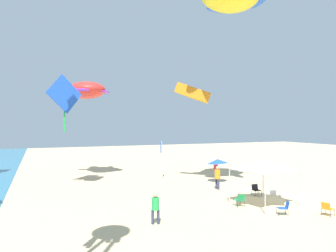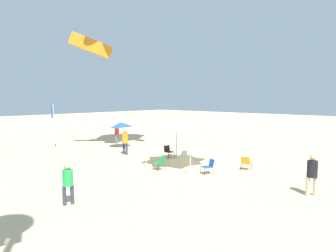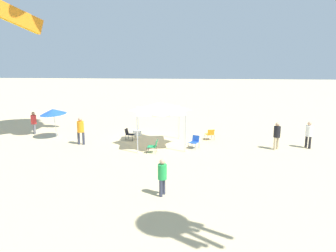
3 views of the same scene
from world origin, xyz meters
name	(u,v)px [view 1 (image 1 of 3)]	position (x,y,z in m)	size (l,w,h in m)	color
ground	(268,200)	(0.00, 0.00, -0.05)	(120.00, 120.00, 0.10)	#D6BC8C
canopy_tent	(264,165)	(-1.13, 1.36, 2.60)	(3.54, 3.83, 2.93)	#B7B7BC
beach_umbrella	(218,161)	(6.78, -0.11, 1.96)	(1.91, 1.90, 2.27)	silver
folding_chair_left_of_tent	(240,199)	(-0.89, 3.12, 0.47)	(0.67, 0.58, 0.82)	black
folding_chair_near_cooler	(284,207)	(-3.44, 1.87, 0.47)	(0.75, 0.80, 0.82)	black
folding_chair_right_of_tent	(256,189)	(1.23, 0.08, 0.47)	(0.72, 0.64, 0.82)	black
folding_chair_facing_ocean	(327,208)	(-4.57, -0.25, 0.47)	(0.67, 0.74, 0.82)	black
cooler_box	(273,192)	(0.86, -1.27, 0.20)	(0.72, 0.74, 0.40)	white
banner_flag	(162,156)	(10.73, 3.86, 2.24)	(0.36, 0.06, 3.73)	silver
person_far_stroller	(216,168)	(8.83, -1.20, 1.01)	(0.41, 0.41, 1.73)	slate
person_watching_sky	(217,176)	(4.24, 1.53, 1.11)	(0.51, 0.45, 1.89)	#33384C
person_kite_handler	(155,206)	(-1.98, 9.38, 0.97)	(0.39, 0.42, 1.65)	#33384C
kite_turtle_red	(85,90)	(14.62, 10.67, 8.82)	(5.91, 5.48, 1.76)	red
kite_diamond_blue	(65,96)	(10.06, 13.02, 7.77)	(1.76, 3.05, 4.93)	blue
kite_parafoil_orange	(192,93)	(7.66, 2.03, 8.26)	(2.17, 2.90, 2.04)	orange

